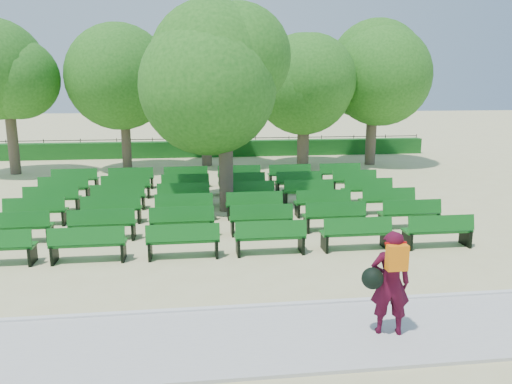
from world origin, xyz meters
TOP-DOWN VIEW (x-y plane):
  - ground at (0.00, 0.00)m, footprint 120.00×120.00m
  - paving at (0.00, -7.40)m, footprint 30.00×2.20m
  - curb at (0.00, -6.25)m, footprint 30.00×0.12m
  - hedge at (0.00, 14.00)m, footprint 26.00×0.70m
  - fence at (0.00, 14.40)m, footprint 26.00×0.10m
  - tree_line at (0.00, 10.00)m, footprint 21.80×6.80m
  - bench_array at (0.02, 1.09)m, footprint 1.76×0.61m
  - tree_among at (0.33, 1.29)m, footprint 4.61×4.61m
  - person at (2.36, -7.51)m, footprint 0.86×0.55m

SIDE VIEW (x-z plane):
  - ground at x=0.00m, z-range 0.00..0.00m
  - fence at x=0.00m, z-range -0.51..0.51m
  - tree_line at x=0.00m, z-range -3.52..3.52m
  - paving at x=0.00m, z-range 0.00..0.06m
  - curb at x=0.00m, z-range 0.00..0.10m
  - bench_array at x=0.02m, z-range -0.46..0.64m
  - hedge at x=0.00m, z-range 0.00..0.90m
  - person at x=2.36m, z-range 0.09..1.86m
  - tree_among at x=0.33m, z-range 1.10..7.50m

